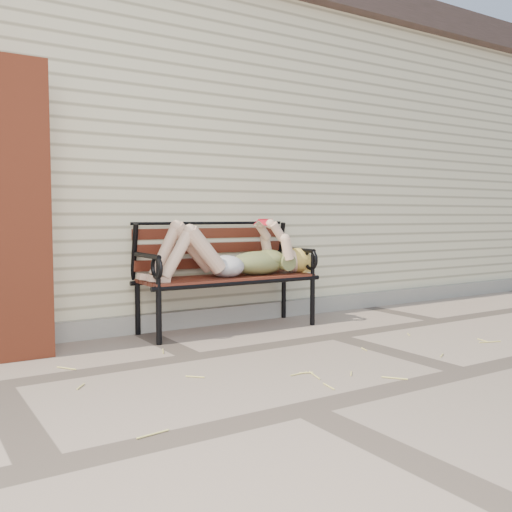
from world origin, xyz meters
TOP-DOWN VIEW (x-y plane):
  - ground at (0.00, 0.00)m, footprint 80.00×80.00m
  - house_wall at (0.00, 3.00)m, footprint 8.00×4.00m
  - house_roof at (0.00, 3.00)m, footprint 8.30×4.30m
  - foundation_strip at (0.00, 0.97)m, footprint 8.00×0.10m
  - brick_pillar at (-2.30, 0.75)m, footprint 0.50×0.50m
  - garden_bench at (-0.58, 0.79)m, footprint 1.64×0.65m
  - reading_woman at (-0.57, 0.66)m, footprint 1.55×0.35m
  - straw_scatter at (-0.81, -0.45)m, footprint 3.07×1.67m

SIDE VIEW (x-z plane):
  - ground at x=0.00m, z-range 0.00..0.00m
  - straw_scatter at x=-0.81m, z-range 0.00..0.01m
  - foundation_strip at x=0.00m, z-range 0.00..0.15m
  - garden_bench at x=-0.58m, z-range 0.06..1.13m
  - reading_woman at x=-0.57m, z-range 0.39..0.88m
  - brick_pillar at x=-2.30m, z-range 0.00..2.00m
  - house_wall at x=0.00m, z-range 0.00..3.00m
  - house_roof at x=0.00m, z-range 3.00..3.30m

